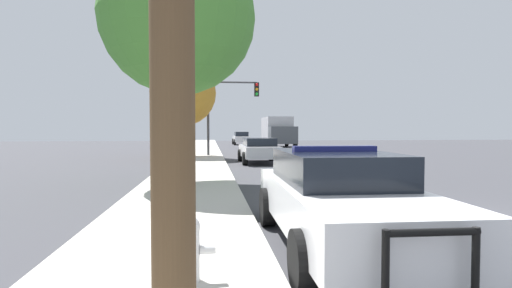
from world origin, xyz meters
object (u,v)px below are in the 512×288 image
object	(u,v)px
traffic_light	(229,102)
box_truck	(278,131)
car_background_distant	(241,138)
car_background_midblock	(259,149)
police_car	(338,197)
fire_hydrant	(188,246)
tree_sidewalk_mid	(183,93)
tree_sidewalk_near	(178,17)

from	to	relation	value
traffic_light	box_truck	bearing A→B (deg)	67.58
car_background_distant	box_truck	distance (m)	7.41
car_background_midblock	police_car	bearing A→B (deg)	-93.36
fire_hydrant	tree_sidewalk_mid	bearing A→B (deg)	93.75
fire_hydrant	tree_sidewalk_near	distance (m)	9.90
tree_sidewalk_near	tree_sidewalk_mid	bearing A→B (deg)	92.97
tree_sidewalk_mid	tree_sidewalk_near	xyz separation A→B (m)	(0.63, -12.11, 1.34)
traffic_light	car_background_midblock	xyz separation A→B (m)	(1.36, -4.81, -2.85)
police_car	car_background_midblock	size ratio (longest dim) A/B	1.25
tree_sidewalk_near	car_background_midblock	bearing A→B (deg)	65.99
box_truck	tree_sidewalk_mid	world-z (taller)	tree_sidewalk_mid
fire_hydrant	traffic_light	size ratio (longest dim) A/B	0.15
car_background_midblock	traffic_light	bearing A→B (deg)	105.02
box_truck	tree_sidewalk_mid	xyz separation A→B (m)	(-8.44, -14.29, 2.43)
traffic_light	tree_sidewalk_near	size ratio (longest dim) A/B	0.63
car_background_midblock	box_truck	bearing A→B (deg)	76.33
traffic_light	car_background_midblock	world-z (taller)	traffic_light
box_truck	fire_hydrant	bearing A→B (deg)	78.72
police_car	box_truck	xyz separation A→B (m)	(4.89, 33.54, 0.83)
box_truck	tree_sidewalk_mid	bearing A→B (deg)	59.60
traffic_light	tree_sidewalk_mid	size ratio (longest dim) A/B	0.82
box_truck	car_background_distant	bearing A→B (deg)	-64.53
tree_sidewalk_near	box_truck	bearing A→B (deg)	73.51
fire_hydrant	tree_sidewalk_mid	size ratio (longest dim) A/B	0.12
police_car	car_background_distant	distance (m)	40.24
police_car	car_background_distant	bearing A→B (deg)	-91.44
traffic_light	tree_sidewalk_mid	distance (m)	3.05
tree_sidewalk_mid	police_car	bearing A→B (deg)	-79.54
traffic_light	tree_sidewalk_near	bearing A→B (deg)	-99.92
tree_sidewalk_mid	car_background_midblock	bearing A→B (deg)	-43.05
box_truck	tree_sidewalk_near	world-z (taller)	tree_sidewalk_near
fire_hydrant	tree_sidewalk_near	bearing A→B (deg)	94.84
police_car	box_truck	bearing A→B (deg)	-97.25
car_background_midblock	tree_sidewalk_near	size ratio (longest dim) A/B	0.54
police_car	box_truck	size ratio (longest dim) A/B	0.74
traffic_light	tree_sidewalk_near	xyz separation A→B (m)	(-2.26, -12.94, 1.81)
car_background_midblock	box_truck	world-z (taller)	box_truck
box_truck	police_car	bearing A→B (deg)	81.88
tree_sidewalk_mid	tree_sidewalk_near	size ratio (longest dim) A/B	0.77
car_background_distant	police_car	bearing A→B (deg)	-93.20
car_background_distant	tree_sidewalk_mid	xyz separation A→B (m)	(-5.29, -20.95, 3.26)
tree_sidewalk_near	fire_hydrant	bearing A→B (deg)	-85.16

